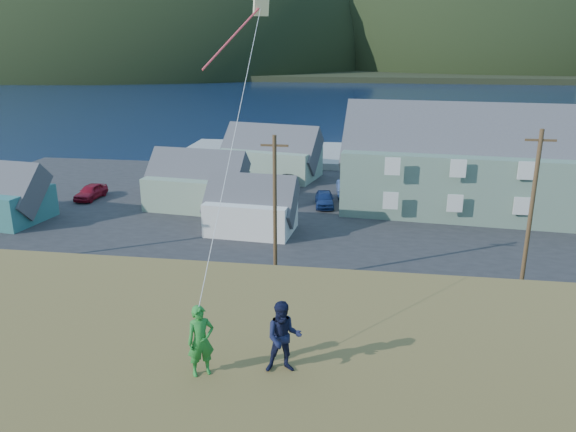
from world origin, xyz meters
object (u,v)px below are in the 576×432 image
(shed_palegreen_near, at_px, (197,182))
(shed_palegreen_far, at_px, (271,154))
(wharf, at_px, (284,154))
(kite_flyer_green, at_px, (201,341))
(shed_white, at_px, (251,207))
(kite_flyer_navy, at_px, (284,337))
(lodge, at_px, (537,166))

(shed_palegreen_near, distance_m, shed_palegreen_far, 13.05)
(wharf, distance_m, kite_flyer_green, 60.00)
(shed_palegreen_near, height_order, shed_white, shed_palegreen_near)
(shed_white, bearing_deg, kite_flyer_navy, -71.78)
(shed_white, distance_m, kite_flyer_navy, 30.92)
(wharf, relative_size, shed_white, 3.59)
(lodge, height_order, kite_flyer_navy, lodge)
(lodge, height_order, shed_palegreen_near, lodge)
(wharf, bearing_deg, shed_white, -85.95)
(lodge, height_order, kite_flyer_green, lodge)
(kite_flyer_navy, bearing_deg, wharf, 87.20)
(shed_palegreen_near, height_order, kite_flyer_navy, kite_flyer_navy)
(lodge, bearing_deg, kite_flyer_green, -109.51)
(wharf, xyz_separation_m, lodge, (24.72, -21.26, 3.91))
(wharf, distance_m, lodge, 32.84)
(shed_palegreen_near, xyz_separation_m, shed_white, (6.17, -5.89, -0.24))
(shed_white, bearing_deg, shed_palegreen_near, 140.72)
(lodge, relative_size, kite_flyer_green, 19.62)
(lodge, distance_m, shed_white, 24.11)
(wharf, height_order, kite_flyer_green, kite_flyer_green)
(kite_flyer_green, bearing_deg, wharf, 66.13)
(lodge, distance_m, kite_flyer_navy, 40.61)
(wharf, relative_size, kite_flyer_green, 15.55)
(lodge, distance_m, shed_palegreen_near, 28.97)
(wharf, distance_m, shed_palegreen_far, 11.24)
(kite_flyer_green, distance_m, kite_flyer_navy, 1.84)
(wharf, bearing_deg, shed_palegreen_near, -100.00)
(kite_flyer_navy, bearing_deg, shed_white, 91.99)
(kite_flyer_navy, bearing_deg, kite_flyer_green, -179.29)
(lodge, xyz_separation_m, shed_white, (-22.66, -7.92, -2.22))
(shed_palegreen_near, height_order, kite_flyer_green, kite_flyer_green)
(wharf, distance_m, kite_flyer_navy, 59.86)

